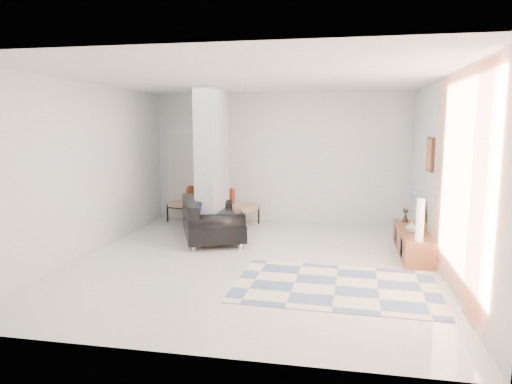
# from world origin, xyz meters

# --- Properties ---
(floor) EXTENTS (6.00, 6.00, 0.00)m
(floor) POSITION_xyz_m (0.00, 0.00, 0.00)
(floor) COLOR silver
(floor) RESTS_ON ground
(ceiling) EXTENTS (6.00, 6.00, 0.00)m
(ceiling) POSITION_xyz_m (0.00, 0.00, 2.80)
(ceiling) COLOR white
(ceiling) RESTS_ON wall_back
(wall_back) EXTENTS (6.00, 0.00, 6.00)m
(wall_back) POSITION_xyz_m (0.00, 3.00, 1.40)
(wall_back) COLOR silver
(wall_back) RESTS_ON ground
(wall_front) EXTENTS (6.00, 0.00, 6.00)m
(wall_front) POSITION_xyz_m (0.00, -3.00, 1.40)
(wall_front) COLOR silver
(wall_front) RESTS_ON ground
(wall_left) EXTENTS (0.00, 6.00, 6.00)m
(wall_left) POSITION_xyz_m (-2.75, 0.00, 1.40)
(wall_left) COLOR silver
(wall_left) RESTS_ON ground
(wall_right) EXTENTS (0.00, 6.00, 6.00)m
(wall_right) POSITION_xyz_m (2.75, 0.00, 1.40)
(wall_right) COLOR silver
(wall_right) RESTS_ON ground
(partition_column) EXTENTS (0.35, 1.20, 2.80)m
(partition_column) POSITION_xyz_m (-1.10, 1.60, 1.40)
(partition_column) COLOR #A7ACAE
(partition_column) RESTS_ON floor
(hallway_door) EXTENTS (0.85, 0.06, 2.04)m
(hallway_door) POSITION_xyz_m (-2.10, 2.96, 1.02)
(hallway_door) COLOR white
(hallway_door) RESTS_ON floor
(curtain) EXTENTS (0.00, 2.55, 2.55)m
(curtain) POSITION_xyz_m (2.67, -1.15, 1.45)
(curtain) COLOR #FF7C43
(curtain) RESTS_ON wall_right
(wall_art) EXTENTS (0.04, 0.45, 0.55)m
(wall_art) POSITION_xyz_m (2.72, 0.90, 1.65)
(wall_art) COLOR #3F1E11
(wall_art) RESTS_ON wall_right
(media_console) EXTENTS (0.45, 1.81, 0.80)m
(media_console) POSITION_xyz_m (2.52, 0.90, 0.20)
(media_console) COLOR brown
(media_console) RESTS_ON floor
(loveseat) EXTENTS (1.57, 1.94, 0.76)m
(loveseat) POSITION_xyz_m (-1.06, 1.17, 0.35)
(loveseat) COLOR silver
(loveseat) RESTS_ON floor
(daybed) EXTENTS (2.03, 1.29, 0.77)m
(daybed) POSITION_xyz_m (-1.42, 2.63, 0.41)
(daybed) COLOR black
(daybed) RESTS_ON floor
(area_rug) EXTENTS (2.69, 1.84, 0.01)m
(area_rug) POSITION_xyz_m (1.30, -0.90, 0.01)
(area_rug) COLOR beige
(area_rug) RESTS_ON floor
(cylinder_lamp) EXTENTS (0.12, 0.12, 0.64)m
(cylinder_lamp) POSITION_xyz_m (2.50, 0.18, 0.72)
(cylinder_lamp) COLOR white
(cylinder_lamp) RESTS_ON media_console
(bronze_figurine) EXTENTS (0.14, 0.14, 0.25)m
(bronze_figurine) POSITION_xyz_m (2.47, 1.54, 0.52)
(bronze_figurine) COLOR black
(bronze_figurine) RESTS_ON media_console
(vase) EXTENTS (0.19, 0.19, 0.19)m
(vase) POSITION_xyz_m (2.47, 0.74, 0.49)
(vase) COLOR silver
(vase) RESTS_ON media_console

